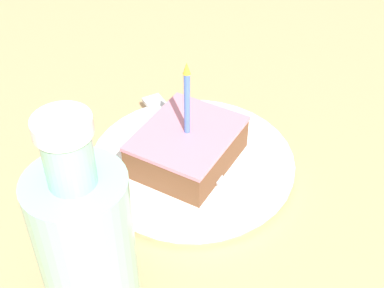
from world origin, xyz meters
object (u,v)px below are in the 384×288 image
(plate, at_px, (192,163))
(fork, at_px, (178,130))
(bottle, at_px, (86,245))
(cake_slice, at_px, (187,146))

(plate, bearing_deg, fork, 139.78)
(fork, bearing_deg, bottle, -76.58)
(bottle, bearing_deg, fork, 103.42)
(cake_slice, height_order, bottle, bottle)
(fork, bearing_deg, cake_slice, -47.02)
(fork, xyz_separation_m, bottle, (0.06, -0.23, 0.07))
(plate, distance_m, cake_slice, 0.03)
(cake_slice, distance_m, bottle, 0.20)
(cake_slice, height_order, fork, cake_slice)
(plate, relative_size, cake_slice, 1.81)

